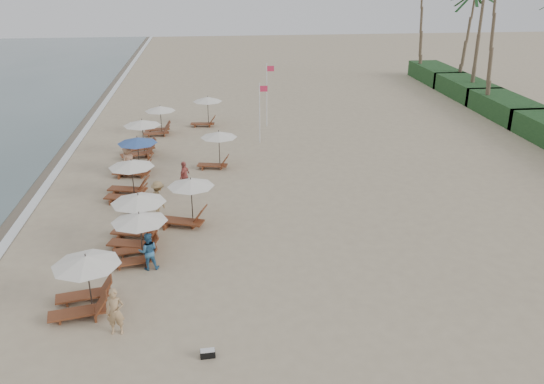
{
  "coord_description": "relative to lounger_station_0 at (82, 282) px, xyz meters",
  "views": [
    {
      "loc": [
        -1.84,
        -20.3,
        11.63
      ],
      "look_at": [
        1.0,
        4.88,
        1.3
      ],
      "focal_mm": 37.15,
      "sensor_mm": 36.0,
      "label": 1
    }
  ],
  "objects": [
    {
      "name": "ground",
      "position": [
        6.6,
        2.4,
        -1.13
      ],
      "size": [
        160.0,
        160.0,
        0.0
      ],
      "primitive_type": "plane",
      "color": "tan",
      "rests_on": "ground"
    },
    {
      "name": "inland_station_0",
      "position": [
        3.44,
        6.82,
        0.14
      ],
      "size": [
        2.9,
        2.31,
        2.22
      ],
      "color": "brown",
      "rests_on": "ground"
    },
    {
      "name": "flag_pole_far",
      "position": [
        9.09,
        23.79,
        1.52
      ],
      "size": [
        0.6,
        0.08,
        4.8
      ],
      "color": "silver",
      "rests_on": "ground"
    },
    {
      "name": "beachgoer_far_a",
      "position": [
        3.22,
        11.33,
        -0.31
      ],
      "size": [
        0.79,
        1.05,
        1.65
      ],
      "primitive_type": "imported",
      "rotation": [
        0.0,
        0.0,
        4.26
      ],
      "color": "#AA4C44",
      "rests_on": "ground"
    },
    {
      "name": "lounger_station_2",
      "position": [
        1.26,
        5.1,
        0.03
      ],
      "size": [
        2.77,
        2.43,
        2.32
      ],
      "color": "brown",
      "rests_on": "ground"
    },
    {
      "name": "lounger_station_5",
      "position": [
        0.15,
        17.76,
        0.03
      ],
      "size": [
        2.78,
        2.51,
        2.35
      ],
      "color": "brown",
      "rests_on": "ground"
    },
    {
      "name": "inland_station_2",
      "position": [
        4.44,
        24.48,
        0.32
      ],
      "size": [
        2.57,
        2.24,
        2.22
      ],
      "color": "brown",
      "rests_on": "ground"
    },
    {
      "name": "lounger_station_3",
      "position": [
        0.3,
        10.48,
        -0.09
      ],
      "size": [
        2.8,
        2.46,
        2.1
      ],
      "color": "brown",
      "rests_on": "ground"
    },
    {
      "name": "duffel_bag",
      "position": [
        4.36,
        -3.16,
        -1.0
      ],
      "size": [
        0.49,
        0.27,
        0.27
      ],
      "color": "black",
      "rests_on": "ground"
    },
    {
      "name": "inland_station_1",
      "position": [
        5.06,
        14.84,
        0.31
      ],
      "size": [
        2.61,
        2.24,
        2.22
      ],
      "color": "brown",
      "rests_on": "ground"
    },
    {
      "name": "beachgoer_far_b",
      "position": [
        -0.15,
        14.08,
        -0.23
      ],
      "size": [
        0.94,
        1.06,
        1.81
      ],
      "primitive_type": "imported",
      "rotation": [
        0.0,
        0.0,
        1.05
      ],
      "color": "tan",
      "rests_on": "ground"
    },
    {
      "name": "lounger_station_6",
      "position": [
        0.99,
        22.55,
        -0.03
      ],
      "size": [
        2.47,
        2.21,
        2.1
      ],
      "color": "brown",
      "rests_on": "ground"
    },
    {
      "name": "beachgoer_mid_a",
      "position": [
        2.03,
        2.73,
        -0.33
      ],
      "size": [
        0.84,
        0.69,
        1.61
      ],
      "primitive_type": "imported",
      "rotation": [
        0.0,
        0.0,
        3.25
      ],
      "color": "#316893",
      "rests_on": "ground"
    },
    {
      "name": "lounger_station_0",
      "position": [
        0.0,
        0.0,
        0.0
      ],
      "size": [
        2.73,
        2.43,
        2.18
      ],
      "color": "brown",
      "rests_on": "ground"
    },
    {
      "name": "beachgoer_near",
      "position": [
        1.33,
        -1.54,
        -0.29
      ],
      "size": [
        0.64,
        0.44,
        1.69
      ],
      "primitive_type": "imported",
      "rotation": [
        0.0,
        0.0,
        -0.06
      ],
      "color": "tan",
      "rests_on": "ground"
    },
    {
      "name": "flag_pole_near",
      "position": [
        8.18,
        19.67,
        1.19
      ],
      "size": [
        0.59,
        0.08,
        4.18
      ],
      "color": "silver",
      "rests_on": "ground"
    },
    {
      "name": "beachgoer_mid_b",
      "position": [
        2.05,
        8.09,
        -0.24
      ],
      "size": [
        1.11,
        1.33,
        1.79
      ],
      "primitive_type": "imported",
      "rotation": [
        0.0,
        0.0,
        2.04
      ],
      "color": "#9C7D4F",
      "rests_on": "ground"
    },
    {
      "name": "wet_sand_band",
      "position": [
        -5.9,
        12.4,
        -1.13
      ],
      "size": [
        3.2,
        140.0,
        0.01
      ],
      "primitive_type": "cube",
      "color": "#6B5E4C",
      "rests_on": "ground"
    },
    {
      "name": "lounger_station_4",
      "position": [
        0.19,
        14.3,
        -0.08
      ],
      "size": [
        2.79,
        2.34,
        2.22
      ],
      "color": "brown",
      "rests_on": "ground"
    },
    {
      "name": "foam_line",
      "position": [
        -4.6,
        12.4,
        -1.12
      ],
      "size": [
        0.5,
        140.0,
        0.02
      ],
      "primitive_type": "cube",
      "color": "white",
      "rests_on": "ground"
    },
    {
      "name": "lounger_station_1",
      "position": [
        1.49,
        3.51,
        0.02
      ],
      "size": [
        2.56,
        2.33,
        2.14
      ],
      "color": "brown",
      "rests_on": "ground"
    }
  ]
}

